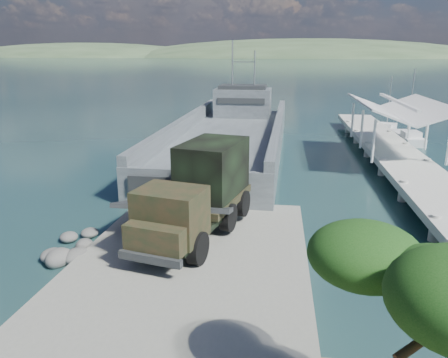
% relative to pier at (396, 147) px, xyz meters
% --- Properties ---
extents(ground, '(1400.00, 1400.00, 0.00)m').
position_rel_pier_xyz_m(ground, '(-13.00, -18.77, -1.60)').
color(ground, '#1A3C3F').
rests_on(ground, ground).
extents(boat_ramp, '(10.00, 18.00, 0.50)m').
position_rel_pier_xyz_m(boat_ramp, '(-13.00, -19.77, -1.35)').
color(boat_ramp, gray).
rests_on(boat_ramp, ground).
extents(shoreline_rocks, '(3.20, 5.60, 0.90)m').
position_rel_pier_xyz_m(shoreline_rocks, '(-19.20, -18.27, -1.60)').
color(shoreline_rocks, '#5A5A57').
rests_on(shoreline_rocks, ground).
extents(distant_headlands, '(1000.00, 240.00, 48.00)m').
position_rel_pier_xyz_m(distant_headlands, '(37.00, 541.23, -1.60)').
color(distant_headlands, '#344D30').
rests_on(distant_headlands, ground).
extents(pier, '(6.40, 44.00, 6.10)m').
position_rel_pier_xyz_m(pier, '(0.00, 0.00, 0.00)').
color(pier, beige).
rests_on(pier, ground).
extents(landing_craft, '(10.18, 37.25, 11.00)m').
position_rel_pier_xyz_m(landing_craft, '(-13.93, 3.65, -0.70)').
color(landing_craft, '#495156').
rests_on(landing_craft, ground).
extents(military_truck, '(4.76, 9.47, 4.22)m').
position_rel_pier_xyz_m(military_truck, '(-13.12, -16.15, 1.00)').
color(military_truck, black).
rests_on(military_truck, boat_ramp).
extents(soldier, '(0.63, 0.42, 1.72)m').
position_rel_pier_xyz_m(soldier, '(-14.83, -19.37, -0.24)').
color(soldier, black).
rests_on(soldier, boat_ramp).
extents(sailboat_near, '(2.15, 6.33, 7.61)m').
position_rel_pier_xyz_m(sailboat_near, '(3.74, 10.46, -1.19)').
color(sailboat_near, white).
rests_on(sailboat_near, ground).
extents(sailboat_far, '(3.43, 5.57, 6.54)m').
position_rel_pier_xyz_m(sailboat_far, '(2.95, 16.36, -1.25)').
color(sailboat_far, white).
rests_on(sailboat_far, ground).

